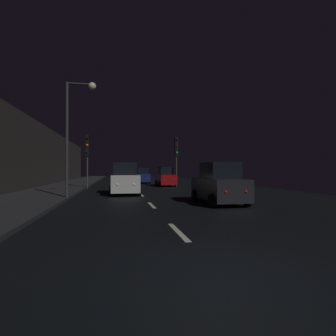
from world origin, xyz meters
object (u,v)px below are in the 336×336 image
(car_distant_taillights, at_px, (143,176))
(car_parked_right_far, at_px, (166,177))
(traffic_light_far_right, at_px, (176,151))
(streetlamp_overhead, at_px, (76,121))
(car_approaching_headlights, at_px, (125,180))
(car_parked_right_near, at_px, (219,185))
(traffic_light_far_left, at_px, (87,150))

(car_distant_taillights, height_order, car_parked_right_far, car_parked_right_far)
(traffic_light_far_right, xyz_separation_m, streetlamp_overhead, (-8.30, -10.24, 0.90))
(traffic_light_far_right, bearing_deg, car_approaching_headlights, -38.88)
(streetlamp_overhead, bearing_deg, car_distant_taillights, 73.12)
(traffic_light_far_right, xyz_separation_m, car_distant_taillights, (-2.62, 8.48, -2.77))
(traffic_light_far_right, height_order, streetlamp_overhead, streetlamp_overhead)
(car_parked_right_near, bearing_deg, streetlamp_overhead, 66.76)
(traffic_light_far_right, height_order, car_parked_right_near, traffic_light_far_right)
(car_distant_taillights, xyz_separation_m, car_parked_right_far, (1.82, -6.88, 0.01))
(car_approaching_headlights, distance_m, car_parked_right_near, 7.81)
(traffic_light_far_right, xyz_separation_m, car_parked_right_far, (-0.80, 1.61, -2.77))
(car_parked_right_near, bearing_deg, car_parked_right_far, -0.00)
(streetlamp_overhead, relative_size, car_distant_taillights, 1.75)
(traffic_light_far_left, relative_size, car_parked_right_near, 1.17)
(traffic_light_far_right, relative_size, car_parked_right_far, 1.27)
(traffic_light_far_right, xyz_separation_m, car_approaching_headlights, (-5.39, -7.15, -2.66))
(traffic_light_far_right, distance_m, car_parked_right_far, 3.30)
(car_parked_right_near, bearing_deg, car_approaching_headlights, 36.02)
(streetlamp_overhead, distance_m, car_distant_taillights, 19.91)
(traffic_light_far_left, bearing_deg, car_approaching_headlights, 30.05)
(car_distant_taillights, bearing_deg, car_parked_right_far, -165.16)
(streetlamp_overhead, xyz_separation_m, car_approaching_headlights, (2.91, 3.09, -3.56))
(traffic_light_far_right, height_order, traffic_light_far_left, traffic_light_far_right)
(streetlamp_overhead, distance_m, car_approaching_headlights, 5.54)
(car_approaching_headlights, xyz_separation_m, car_parked_right_near, (4.59, -6.32, -0.06))
(traffic_light_far_left, height_order, car_approaching_headlights, traffic_light_far_left)
(streetlamp_overhead, xyz_separation_m, car_parked_right_near, (7.50, -3.22, -3.62))
(car_approaching_headlights, relative_size, car_parked_right_far, 1.12)
(car_parked_right_near, bearing_deg, traffic_light_far_left, 32.18)
(car_parked_right_far, bearing_deg, traffic_light_far_left, 109.25)
(traffic_light_far_right, height_order, car_approaching_headlights, traffic_light_far_right)
(car_distant_taillights, distance_m, car_parked_right_far, 7.11)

